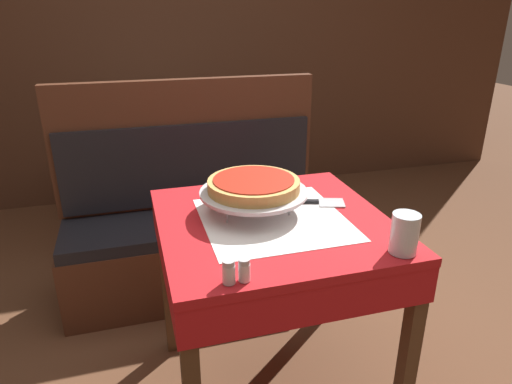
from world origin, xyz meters
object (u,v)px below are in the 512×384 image
(booth_bench, at_px, (196,232))
(salt_shaker, at_px, (229,272))
(dining_table_rear, at_px, (156,132))
(pizza_pan_stand, at_px, (254,193))
(condiment_caddy, at_px, (158,111))
(dining_table_front, at_px, (273,245))
(deep_dish_pizza, at_px, (254,185))
(pizza_server, at_px, (314,202))
(water_glass_near, at_px, (405,234))
(pepper_shaker, at_px, (244,270))

(booth_bench, relative_size, salt_shaker, 20.19)
(dining_table_rear, height_order, pizza_pan_stand, pizza_pan_stand)
(pizza_pan_stand, xyz_separation_m, condiment_caddy, (-0.20, 1.66, -0.03))
(dining_table_rear, relative_size, condiment_caddy, 4.78)
(dining_table_front, height_order, deep_dish_pizza, deep_dish_pizza)
(pizza_server, bearing_deg, dining_table_front, -154.90)
(deep_dish_pizza, bearing_deg, salt_shaker, -113.99)
(booth_bench, relative_size, water_glass_near, 11.07)
(pepper_shaker, bearing_deg, dining_table_front, 60.40)
(booth_bench, distance_m, pizza_server, 0.94)
(pizza_pan_stand, height_order, condiment_caddy, condiment_caddy)
(deep_dish_pizza, relative_size, pizza_server, 1.30)
(dining_table_rear, relative_size, pizza_server, 3.10)
(pizza_pan_stand, bearing_deg, booth_bench, 98.16)
(water_glass_near, distance_m, condiment_caddy, 2.14)
(dining_table_front, xyz_separation_m, dining_table_rear, (-0.27, 1.71, 0.00))
(dining_table_rear, distance_m, salt_shaker, 2.06)
(dining_table_rear, relative_size, pepper_shaker, 11.75)
(pizza_pan_stand, relative_size, pizza_server, 1.54)
(booth_bench, height_order, pizza_pan_stand, booth_bench)
(water_glass_near, distance_m, pepper_shaker, 0.50)
(deep_dish_pizza, distance_m, condiment_caddy, 1.67)
(dining_table_rear, bearing_deg, condiment_caddy, 47.94)
(dining_table_front, distance_m, dining_table_rear, 1.73)
(dining_table_rear, bearing_deg, salt_shaker, -89.09)
(deep_dish_pizza, bearing_deg, pizza_server, 1.72)
(water_glass_near, distance_m, salt_shaker, 0.54)
(salt_shaker, bearing_deg, pizza_server, 45.49)
(dining_table_front, relative_size, pizza_pan_stand, 2.04)
(booth_bench, height_order, pizza_server, booth_bench)
(booth_bench, bearing_deg, condiment_caddy, 95.79)
(dining_table_front, distance_m, water_glass_near, 0.47)
(pizza_pan_stand, bearing_deg, condiment_caddy, 96.87)
(booth_bench, xyz_separation_m, deep_dish_pizza, (0.11, -0.75, 0.55))
(dining_table_front, xyz_separation_m, pizza_server, (0.19, 0.09, 0.11))
(booth_bench, xyz_separation_m, pepper_shaker, (-0.04, -1.18, 0.48))
(dining_table_front, relative_size, booth_bench, 0.57)
(dining_table_front, relative_size, pizza_server, 3.15)
(salt_shaker, height_order, pepper_shaker, salt_shaker)
(dining_table_front, relative_size, salt_shaker, 11.53)
(booth_bench, distance_m, deep_dish_pizza, 0.94)
(booth_bench, distance_m, pizza_pan_stand, 0.92)
(dining_table_rear, distance_m, booth_bench, 0.95)
(dining_table_rear, xyz_separation_m, water_glass_near, (0.57, -2.04, 0.16))
(salt_shaker, bearing_deg, deep_dish_pizza, 66.01)
(deep_dish_pizza, distance_m, pizza_server, 0.26)
(condiment_caddy, bearing_deg, water_glass_near, -75.17)
(salt_shaker, distance_m, condiment_caddy, 2.08)
(pizza_server, bearing_deg, deep_dish_pizza, -178.28)
(booth_bench, bearing_deg, pizza_pan_stand, -81.84)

